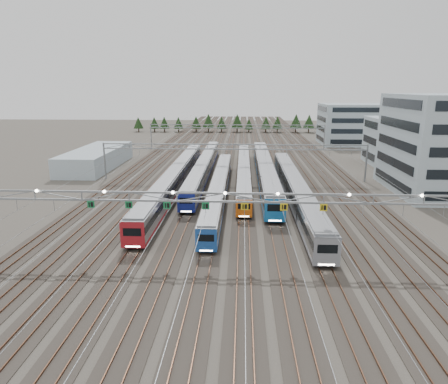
{
  "coord_description": "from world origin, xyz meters",
  "views": [
    {
      "loc": [
        1.96,
        -44.09,
        19.64
      ],
      "look_at": [
        -0.93,
        16.83,
        3.5
      ],
      "focal_mm": 32.0,
      "sensor_mm": 36.0,
      "label": 1
    }
  ],
  "objects_px": {
    "gantry_mid": "(234,151)",
    "gantry_far": "(237,129)",
    "train_f": "(295,189)",
    "gantry_near": "(225,200)",
    "west_shed": "(97,158)",
    "train_e": "(265,170)",
    "train_b": "(204,167)",
    "train_c": "(219,187)",
    "depot_bldg_mid": "(399,142)",
    "depot_bldg_south": "(445,144)",
    "train_a": "(176,177)",
    "train_d": "(244,170)",
    "depot_bldg_north": "(353,124)"
  },
  "relations": [
    {
      "from": "train_a",
      "to": "train_f",
      "type": "xyz_separation_m",
      "value": [
        22.5,
        -8.31,
        -0.03
      ]
    },
    {
      "from": "train_c",
      "to": "train_f",
      "type": "distance_m",
      "value": 13.61
    },
    {
      "from": "train_e",
      "to": "train_b",
      "type": "bearing_deg",
      "value": 163.39
    },
    {
      "from": "depot_bldg_south",
      "to": "depot_bldg_mid",
      "type": "height_order",
      "value": "depot_bldg_south"
    },
    {
      "from": "train_e",
      "to": "depot_bldg_mid",
      "type": "relative_size",
      "value": 3.68
    },
    {
      "from": "train_c",
      "to": "depot_bldg_north",
      "type": "distance_m",
      "value": 84.38
    },
    {
      "from": "train_b",
      "to": "train_d",
      "type": "relative_size",
      "value": 1.03
    },
    {
      "from": "gantry_far",
      "to": "depot_bldg_north",
      "type": "height_order",
      "value": "depot_bldg_north"
    },
    {
      "from": "train_e",
      "to": "west_shed",
      "type": "bearing_deg",
      "value": 162.65
    },
    {
      "from": "depot_bldg_mid",
      "to": "west_shed",
      "type": "bearing_deg",
      "value": -175.02
    },
    {
      "from": "train_b",
      "to": "gantry_near",
      "type": "bearing_deg",
      "value": -81.43
    },
    {
      "from": "depot_bldg_mid",
      "to": "gantry_near",
      "type": "bearing_deg",
      "value": -124.96
    },
    {
      "from": "gantry_mid",
      "to": "west_shed",
      "type": "xyz_separation_m",
      "value": [
        -34.73,
        13.3,
        -4.11
      ]
    },
    {
      "from": "gantry_near",
      "to": "depot_bldg_north",
      "type": "distance_m",
      "value": 106.92
    },
    {
      "from": "west_shed",
      "to": "train_e",
      "type": "bearing_deg",
      "value": -17.35
    },
    {
      "from": "train_c",
      "to": "train_d",
      "type": "bearing_deg",
      "value": 73.91
    },
    {
      "from": "train_e",
      "to": "depot_bldg_mid",
      "type": "distance_m",
      "value": 40.5
    },
    {
      "from": "train_e",
      "to": "train_a",
      "type": "bearing_deg",
      "value": -157.36
    },
    {
      "from": "train_e",
      "to": "gantry_far",
      "type": "bearing_deg",
      "value": 98.59
    },
    {
      "from": "train_d",
      "to": "depot_bldg_mid",
      "type": "xyz_separation_m",
      "value": [
        39.72,
        18.18,
        4.09
      ]
    },
    {
      "from": "train_e",
      "to": "train_d",
      "type": "bearing_deg",
      "value": 161.92
    },
    {
      "from": "train_c",
      "to": "gantry_mid",
      "type": "xyz_separation_m",
      "value": [
        2.25,
        13.79,
        4.43
      ]
    },
    {
      "from": "gantry_far",
      "to": "depot_bldg_mid",
      "type": "relative_size",
      "value": 3.52
    },
    {
      "from": "train_b",
      "to": "train_d",
      "type": "distance_m",
      "value": 9.36
    },
    {
      "from": "depot_bldg_north",
      "to": "depot_bldg_south",
      "type": "bearing_deg",
      "value": -90.52
    },
    {
      "from": "gantry_mid",
      "to": "depot_bldg_north",
      "type": "xyz_separation_m",
      "value": [
        40.4,
        58.85,
        0.55
      ]
    },
    {
      "from": "train_f",
      "to": "depot_bldg_mid",
      "type": "relative_size",
      "value": 3.51
    },
    {
      "from": "train_c",
      "to": "train_b",
      "type": "bearing_deg",
      "value": 103.92
    },
    {
      "from": "train_e",
      "to": "gantry_mid",
      "type": "bearing_deg",
      "value": -177.15
    },
    {
      "from": "train_d",
      "to": "depot_bldg_north",
      "type": "relative_size",
      "value": 2.61
    },
    {
      "from": "train_a",
      "to": "depot_bldg_north",
      "type": "bearing_deg",
      "value": 51.97
    },
    {
      "from": "gantry_mid",
      "to": "gantry_far",
      "type": "xyz_separation_m",
      "value": [
        0.0,
        45.0,
        0.0
      ]
    },
    {
      "from": "gantry_near",
      "to": "depot_bldg_south",
      "type": "height_order",
      "value": "depot_bldg_south"
    },
    {
      "from": "train_e",
      "to": "depot_bldg_north",
      "type": "xyz_separation_m",
      "value": [
        33.65,
        58.52,
        4.62
      ]
    },
    {
      "from": "train_c",
      "to": "train_d",
      "type": "height_order",
      "value": "train_c"
    },
    {
      "from": "gantry_far",
      "to": "train_e",
      "type": "bearing_deg",
      "value": -81.41
    },
    {
      "from": "train_b",
      "to": "train_c",
      "type": "height_order",
      "value": "train_b"
    },
    {
      "from": "gantry_mid",
      "to": "gantry_far",
      "type": "distance_m",
      "value": 45.0
    },
    {
      "from": "depot_bldg_mid",
      "to": "gantry_mid",
      "type": "bearing_deg",
      "value": -154.54
    },
    {
      "from": "train_c",
      "to": "train_a",
      "type": "bearing_deg",
      "value": 143.66
    },
    {
      "from": "train_a",
      "to": "train_c",
      "type": "xyz_separation_m",
      "value": [
        9.0,
        -6.62,
        -0.27
      ]
    },
    {
      "from": "train_f",
      "to": "gantry_near",
      "type": "height_order",
      "value": "gantry_near"
    },
    {
      "from": "gantry_near",
      "to": "train_b",
      "type": "bearing_deg",
      "value": 98.57
    },
    {
      "from": "train_e",
      "to": "gantry_far",
      "type": "relative_size",
      "value": 1.04
    },
    {
      "from": "train_a",
      "to": "west_shed",
      "type": "relative_size",
      "value": 2.16
    },
    {
      "from": "train_a",
      "to": "gantry_mid",
      "type": "xyz_separation_m",
      "value": [
        11.25,
        7.17,
        4.16
      ]
    },
    {
      "from": "gantry_mid",
      "to": "depot_bldg_south",
      "type": "relative_size",
      "value": 2.56
    },
    {
      "from": "train_f",
      "to": "gantry_far",
      "type": "bearing_deg",
      "value": 100.54
    },
    {
      "from": "train_a",
      "to": "train_f",
      "type": "relative_size",
      "value": 1.15
    },
    {
      "from": "train_b",
      "to": "gantry_mid",
      "type": "height_order",
      "value": "gantry_mid"
    }
  ]
}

